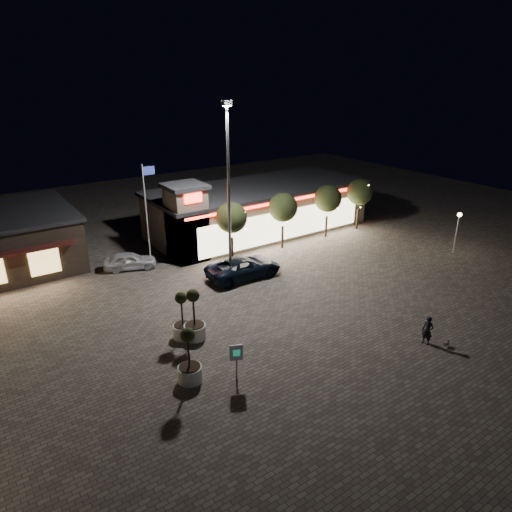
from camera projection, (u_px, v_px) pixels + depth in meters
ground at (274, 337)px, 25.87m from camera, size 90.00×90.00×0.00m
retail_building at (255, 209)px, 42.10m from camera, size 20.40×8.40×6.10m
floodlight_pole at (229, 184)px, 30.38m from camera, size 0.60×0.40×12.38m
flagpole at (147, 209)px, 33.01m from camera, size 0.95×0.10×8.00m
lamp_post_east at (458, 225)px, 36.97m from camera, size 0.36×0.36×3.48m
string_tree_a at (232, 218)px, 35.02m from camera, size 2.42×2.42×4.79m
string_tree_b at (283, 207)px, 37.65m from camera, size 2.42×2.42×4.79m
string_tree_c at (328, 199)px, 40.27m from camera, size 2.42×2.42×4.79m
string_tree_d at (360, 192)px, 42.37m from camera, size 2.42×2.42×4.79m
pickup_truck at (244, 267)px, 33.16m from camera, size 5.70×2.77×1.56m
white_sedan at (130, 261)px, 34.58m from camera, size 4.19×2.76×1.33m
pedestrian at (427, 331)px, 24.95m from camera, size 0.52×0.68×1.67m
dog at (447, 343)px, 24.93m from camera, size 0.46×0.21×0.24m
planter_left at (195, 323)px, 25.47m from camera, size 1.24×1.24×3.05m
planter_mid at (190, 365)px, 21.92m from camera, size 1.19×1.19×2.93m
planter_right at (183, 324)px, 25.58m from camera, size 1.15×1.15×2.83m
valet_sign at (236, 356)px, 21.83m from camera, size 0.62×0.31×1.97m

